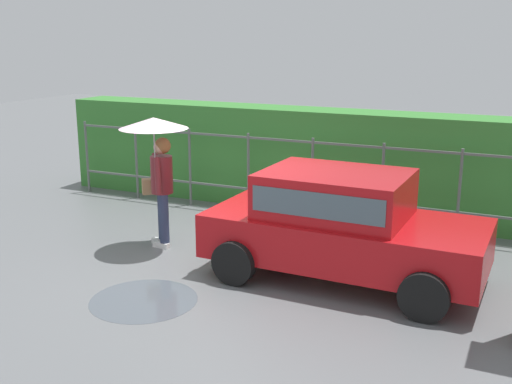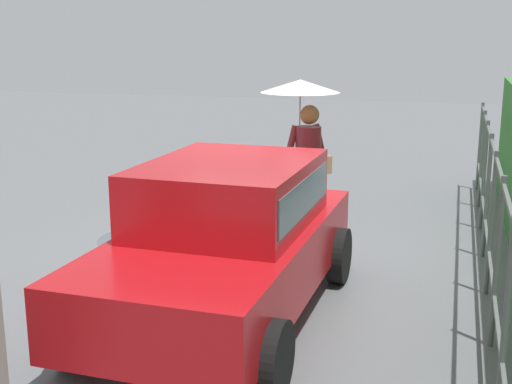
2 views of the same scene
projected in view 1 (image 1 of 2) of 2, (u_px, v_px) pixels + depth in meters
ground_plane at (225, 263)px, 9.09m from camera, size 40.00×40.00×0.00m
car at (341, 221)px, 8.35m from camera, size 3.77×1.92×1.48m
pedestrian at (157, 152)px, 9.43m from camera, size 1.04×1.04×2.05m
fence_section at (312, 175)px, 10.96m from camera, size 10.07×0.05×1.50m
hedge_row at (327, 161)px, 11.62m from camera, size 11.02×0.90×1.90m
puddle_near at (144, 300)px, 7.81m from camera, size 1.36×1.36×0.00m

